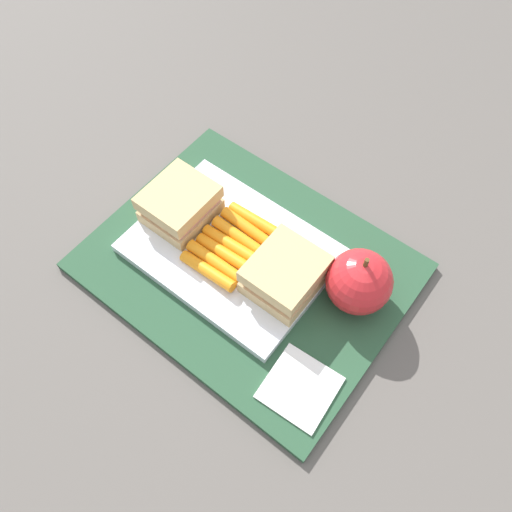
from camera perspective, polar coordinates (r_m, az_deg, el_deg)
name	(u,v)px	position (r m, az deg, el deg)	size (l,w,h in m)	color
ground_plane	(248,268)	(0.62, -0.92, -1.37)	(2.40, 2.40, 0.00)	#56514C
lunchbag_mat	(248,266)	(0.61, -0.92, -1.14)	(0.36, 0.28, 0.01)	#284C33
food_tray	(231,251)	(0.61, -2.77, 0.61)	(0.23, 0.17, 0.01)	white
sandwich_half_left	(180,204)	(0.62, -8.48, 5.73)	(0.07, 0.08, 0.04)	tan
sandwich_half_right	(285,275)	(0.56, 3.25, -2.07)	(0.07, 0.08, 0.04)	tan
carrot_sticks_bundle	(231,245)	(0.60, -2.75, 1.26)	(0.08, 0.10, 0.02)	orange
apple	(359,282)	(0.57, 11.40, -2.83)	(0.07, 0.07, 0.08)	red
paper_napkin	(300,388)	(0.55, 4.90, -14.39)	(0.07, 0.07, 0.00)	white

